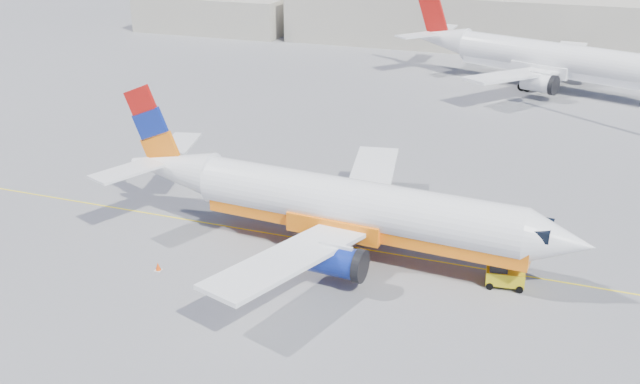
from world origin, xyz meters
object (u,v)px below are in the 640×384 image
(main_jet, at_px, (341,205))
(gse_tug, at_px, (504,275))
(second_jet, at_px, (545,59))
(traffic_cone, at_px, (158,267))

(main_jet, bearing_deg, gse_tug, -1.23)
(second_jet, bearing_deg, main_jet, -80.56)
(main_jet, distance_m, second_jet, 50.37)
(traffic_cone, bearing_deg, gse_tug, 15.00)
(second_jet, distance_m, gse_tug, 50.55)
(main_jet, distance_m, traffic_cone, 12.49)
(second_jet, height_order, traffic_cone, second_jet)
(main_jet, bearing_deg, second_jet, 83.06)
(second_jet, xyz_separation_m, traffic_cone, (-19.75, -56.09, -3.42))
(gse_tug, bearing_deg, traffic_cone, -172.29)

